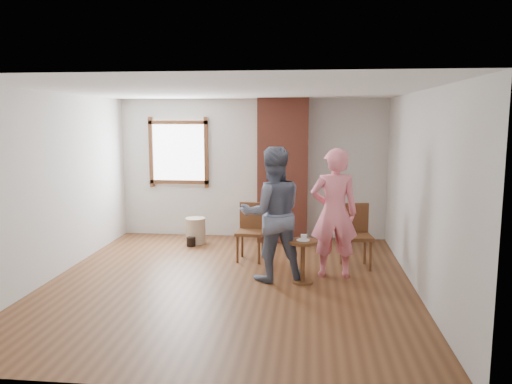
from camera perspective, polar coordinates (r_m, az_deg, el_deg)
ground at (r=7.00m, az=-3.11°, el=-10.29°), size 5.50×5.50×0.00m
room_shell at (r=7.25m, az=-2.89°, el=4.97°), size 5.04×5.52×2.62m
brick_chimney at (r=9.10m, az=3.11°, el=2.47°), size 0.90×0.50×2.60m
stoneware_crock at (r=9.11m, az=-6.92°, el=-4.40°), size 0.40×0.40×0.46m
dark_pot at (r=8.94m, az=-7.44°, el=-5.64°), size 0.17×0.17×0.16m
dining_chair_left at (r=7.97m, az=-0.55°, el=-4.15°), size 0.46×0.46×0.91m
dining_chair_right at (r=7.74m, az=11.27°, el=-4.48°), size 0.50×0.50×0.96m
side_table at (r=6.89m, az=5.37°, el=-7.11°), size 0.40×0.40×0.60m
cake_plate at (r=6.84m, az=5.40°, el=-5.48°), size 0.18×0.18×0.01m
cake_slice at (r=6.83m, az=5.48°, el=-5.21°), size 0.08×0.07×0.06m
man at (r=6.90m, az=1.87°, el=-2.53°), size 1.07×0.93×1.86m
person_pink at (r=7.12m, az=8.91°, el=-2.40°), size 0.70×0.49×1.84m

